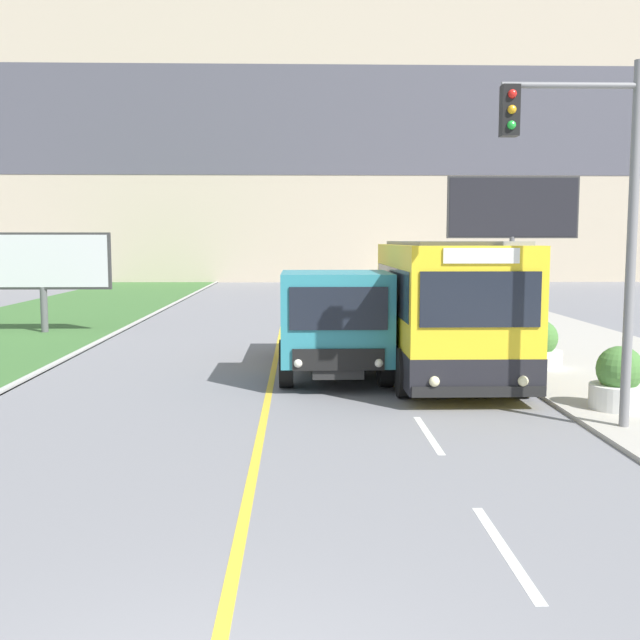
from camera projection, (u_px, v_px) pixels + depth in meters
name	position (u px, v px, depth m)	size (l,w,h in m)	color
lane_marking_centre	(266.00, 617.00, 6.33)	(2.88, 140.00, 0.01)	gold
apartment_block_background	(291.00, 135.00, 59.21)	(80.00, 8.04, 22.87)	#BCAD93
city_bus	(448.00, 311.00, 16.68)	(2.70, 6.02, 3.15)	yellow
dump_truck	(334.00, 324.00, 17.21)	(2.45, 6.81, 2.48)	black
traffic_light_mast	(595.00, 200.00, 12.07)	(2.28, 0.32, 6.02)	slate
billboard_large	(513.00, 210.00, 35.40)	(6.25, 0.24, 6.17)	#59595B
billboard_small	(42.00, 263.00, 25.45)	(4.64, 0.24, 3.44)	#59595B
planter_round_near	(619.00, 381.00, 13.77)	(1.07, 1.07, 1.16)	silver
planter_round_second	(539.00, 347.00, 18.23)	(1.11, 1.11, 1.17)	silver
planter_round_third	(495.00, 327.00, 22.69)	(1.05, 1.05, 1.12)	silver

